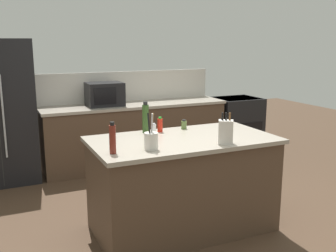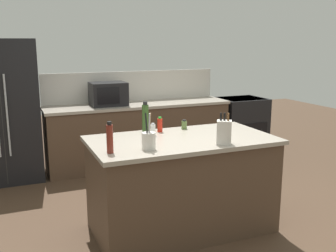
{
  "view_description": "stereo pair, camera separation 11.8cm",
  "coord_description": "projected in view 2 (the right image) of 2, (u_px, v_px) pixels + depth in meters",
  "views": [
    {
      "loc": [
        -1.65,
        -3.29,
        1.86
      ],
      "look_at": [
        0.0,
        0.35,
        0.99
      ],
      "focal_mm": 42.0,
      "sensor_mm": 36.0,
      "label": 1
    },
    {
      "loc": [
        -1.55,
        -3.33,
        1.86
      ],
      "look_at": [
        0.0,
        0.35,
        0.99
      ],
      "focal_mm": 42.0,
      "sensor_mm": 36.0,
      "label": 2
    }
  ],
  "objects": [
    {
      "name": "back_counter_run",
      "position": [
        139.0,
        134.0,
        5.98
      ],
      "size": [
        2.79,
        0.66,
        0.94
      ],
      "color": "#4C3828",
      "rests_on": "ground_plane"
    },
    {
      "name": "hot_sauce_bottle",
      "position": [
        160.0,
        125.0,
        4.03
      ],
      "size": [
        0.05,
        0.05,
        0.16
      ],
      "color": "red",
      "rests_on": "kitchen_island"
    },
    {
      "name": "spice_jar_oregano",
      "position": [
        184.0,
        125.0,
        4.17
      ],
      "size": [
        0.06,
        0.06,
        0.1
      ],
      "color": "#567038",
      "rests_on": "kitchen_island"
    },
    {
      "name": "ground_plane",
      "position": [
        181.0,
        228.0,
        3.98
      ],
      "size": [
        14.0,
        14.0,
        0.0
      ],
      "primitive_type": "plane",
      "color": "#473323"
    },
    {
      "name": "salt_shaker",
      "position": [
        153.0,
        130.0,
        3.89
      ],
      "size": [
        0.05,
        0.05,
        0.12
      ],
      "color": "silver",
      "rests_on": "kitchen_island"
    },
    {
      "name": "knife_block",
      "position": [
        224.0,
        132.0,
        3.53
      ],
      "size": [
        0.16,
        0.15,
        0.29
      ],
      "rotation": [
        0.0,
        0.0,
        -0.56
      ],
      "color": "beige",
      "rests_on": "kitchen_island"
    },
    {
      "name": "kitchen_island",
      "position": [
        182.0,
        184.0,
        3.88
      ],
      "size": [
        1.78,
        0.96,
        0.94
      ],
      "color": "#4C3828",
      "rests_on": "ground_plane"
    },
    {
      "name": "utensil_crock",
      "position": [
        149.0,
        140.0,
        3.37
      ],
      "size": [
        0.12,
        0.12,
        0.32
      ],
      "color": "beige",
      "rests_on": "kitchen_island"
    },
    {
      "name": "microwave",
      "position": [
        108.0,
        94.0,
        5.67
      ],
      "size": [
        0.51,
        0.39,
        0.34
      ],
      "color": "black",
      "rests_on": "back_counter_run"
    },
    {
      "name": "vinegar_bottle",
      "position": [
        110.0,
        138.0,
        3.25
      ],
      "size": [
        0.06,
        0.06,
        0.27
      ],
      "color": "maroon",
      "rests_on": "kitchen_island"
    },
    {
      "name": "wall_backsplash",
      "position": [
        132.0,
        86.0,
        6.12
      ],
      "size": [
        2.75,
        0.03,
        0.46
      ],
      "primitive_type": "cube",
      "color": "beige",
      "rests_on": "back_counter_run"
    },
    {
      "name": "range_oven",
      "position": [
        241.0,
        125.0,
        6.66
      ],
      "size": [
        0.76,
        0.65,
        0.92
      ],
      "color": "black",
      "rests_on": "ground_plane"
    },
    {
      "name": "refrigerator",
      "position": [
        2.0,
        111.0,
        5.21
      ],
      "size": [
        0.93,
        0.75,
        1.89
      ],
      "color": "black",
      "rests_on": "ground_plane"
    },
    {
      "name": "olive_oil_bottle",
      "position": [
        145.0,
        118.0,
        3.99
      ],
      "size": [
        0.07,
        0.07,
        0.32
      ],
      "color": "#2D4C1E",
      "rests_on": "kitchen_island"
    }
  ]
}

